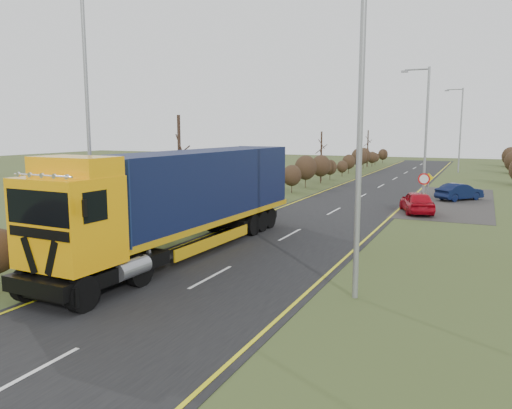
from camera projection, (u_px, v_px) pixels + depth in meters
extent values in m
plane|color=#3D481F|center=(257.00, 253.00, 21.53)|extent=(160.00, 160.00, 0.00)
cube|color=black|center=(325.00, 216.00, 30.51)|extent=(8.00, 120.00, 0.02)
cube|color=#2E2B29|center=(449.00, 201.00, 36.82)|extent=(6.00, 18.00, 0.02)
cube|color=yellow|center=(269.00, 212.00, 32.03)|extent=(0.12, 116.00, 0.01)
cube|color=yellow|center=(386.00, 220.00, 28.98)|extent=(0.12, 116.00, 0.01)
cube|color=silver|center=(26.00, 376.00, 10.74)|extent=(0.12, 3.00, 0.01)
cube|color=silver|center=(211.00, 277.00, 17.93)|extent=(0.12, 3.00, 0.01)
cube|color=silver|center=(290.00, 235.00, 25.12)|extent=(0.12, 3.00, 0.01)
cube|color=silver|center=(334.00, 211.00, 32.31)|extent=(0.12, 3.00, 0.01)
cube|color=silver|center=(362.00, 196.00, 39.50)|extent=(0.12, 3.00, 0.01)
cube|color=silver|center=(381.00, 186.00, 46.69)|extent=(0.12, 3.00, 0.01)
cube|color=silver|center=(395.00, 178.00, 53.87)|extent=(0.12, 3.00, 0.01)
cube|color=silver|center=(406.00, 173.00, 61.06)|extent=(0.12, 3.00, 0.01)
cube|color=silver|center=(415.00, 168.00, 68.25)|extent=(0.12, 3.00, 0.01)
cube|color=silver|center=(421.00, 164.00, 75.44)|extent=(0.12, 3.00, 0.01)
ellipsoid|color=black|center=(82.00, 232.00, 20.24)|extent=(1.21, 1.57, 1.39)
ellipsoid|color=black|center=(143.00, 210.00, 23.78)|extent=(1.58, 2.06, 1.82)
ellipsoid|color=black|center=(188.00, 193.00, 27.31)|extent=(1.96, 2.55, 2.25)
ellipsoid|color=black|center=(222.00, 187.00, 30.95)|extent=(1.83, 2.38, 2.10)
ellipsoid|color=black|center=(251.00, 187.00, 34.57)|extent=(1.37, 1.78, 1.57)
ellipsoid|color=black|center=(272.00, 184.00, 38.24)|extent=(1.20, 1.56, 1.38)
ellipsoid|color=black|center=(292.00, 175.00, 41.73)|extent=(1.55, 2.02, 1.78)
ellipsoid|color=black|center=(306.00, 168.00, 45.33)|extent=(1.95, 2.53, 2.24)
ellipsoid|color=black|center=(321.00, 166.00, 48.86)|extent=(1.85, 2.41, 2.13)
ellipsoid|color=black|center=(330.00, 167.00, 52.61)|extent=(1.40, 1.81, 1.61)
ellipsoid|color=black|center=(342.00, 167.00, 56.13)|extent=(1.19, 1.55, 1.37)
ellipsoid|color=black|center=(349.00, 162.00, 59.79)|extent=(1.52, 1.97, 1.75)
ellipsoid|color=black|center=(359.00, 157.00, 63.21)|extent=(1.93, 2.51, 2.22)
ellipsoid|color=black|center=(364.00, 156.00, 66.94)|extent=(1.88, 2.44, 2.16)
ellipsoid|color=black|center=(372.00, 157.00, 70.46)|extent=(1.43, 1.85, 1.64)
ellipsoid|color=black|center=(375.00, 157.00, 74.24)|extent=(1.19, 1.55, 1.37)
ellipsoid|color=black|center=(383.00, 154.00, 77.63)|extent=(1.49, 1.93, 1.71)
cylinder|color=#34241A|center=(180.00, 171.00, 27.35)|extent=(0.18, 0.18, 6.05)
cylinder|color=#34241A|center=(321.00, 157.00, 50.79)|extent=(0.18, 0.18, 5.06)
cylinder|color=#34241A|center=(368.00, 149.00, 70.55)|extent=(0.18, 0.18, 5.15)
cube|color=black|center=(94.00, 269.00, 16.42)|extent=(2.72, 4.96, 0.48)
cube|color=#FFAA0B|center=(69.00, 221.00, 15.30)|extent=(2.73, 2.42, 2.75)
cube|color=black|center=(44.00, 291.00, 14.59)|extent=(2.65, 0.22, 0.58)
cube|color=black|center=(29.00, 255.00, 14.56)|extent=(0.64, 0.04, 1.14)
cube|color=black|center=(51.00, 258.00, 14.19)|extent=(0.64, 0.04, 1.14)
cube|color=black|center=(38.00, 208.00, 14.19)|extent=(2.49, 0.15, 1.01)
cube|color=black|center=(38.00, 233.00, 14.27)|extent=(2.43, 0.12, 0.30)
cube|color=#FFAA0B|center=(75.00, 166.00, 15.39)|extent=(2.70, 1.58, 0.59)
cylinder|color=silver|center=(42.00, 176.00, 14.27)|extent=(2.33, 0.14, 0.06)
cube|color=black|center=(8.00, 202.00, 15.02)|extent=(0.08, 0.12, 0.48)
cube|color=black|center=(85.00, 208.00, 13.78)|extent=(0.08, 0.12, 0.48)
cylinder|color=gray|center=(75.00, 260.00, 17.30)|extent=(0.64, 1.40, 0.59)
cylinder|color=gray|center=(132.00, 268.00, 16.29)|extent=(0.64, 1.40, 0.59)
cube|color=gold|center=(201.00, 218.00, 22.52)|extent=(3.13, 13.43, 0.25)
cube|color=black|center=(201.00, 183.00, 22.29)|extent=(3.09, 13.00, 2.91)
cube|color=#111F46|center=(260.00, 172.00, 28.11)|extent=(2.63, 0.16, 2.91)
cube|color=#111F46|center=(99.00, 203.00, 16.46)|extent=(2.63, 0.16, 2.91)
cube|color=black|center=(241.00, 217.00, 26.23)|extent=(2.57, 3.90, 0.37)
cube|color=gold|center=(164.00, 236.00, 22.21)|extent=(0.26, 5.82, 0.48)
cube|color=gold|center=(215.00, 241.00, 21.15)|extent=(0.26, 5.82, 0.48)
cylinder|color=black|center=(27.00, 284.00, 15.39)|extent=(0.38, 1.11, 1.10)
cylinder|color=black|center=(82.00, 294.00, 14.47)|extent=(0.38, 1.11, 1.10)
cylinder|color=black|center=(89.00, 263.00, 17.77)|extent=(0.38, 1.11, 1.10)
cylinder|color=black|center=(140.00, 271.00, 16.85)|extent=(0.38, 1.11, 1.10)
cylinder|color=black|center=(213.00, 221.00, 25.85)|extent=(0.38, 1.11, 1.10)
cylinder|color=black|center=(252.00, 225.00, 24.94)|extent=(0.38, 1.11, 1.10)
cylinder|color=black|center=(223.00, 218.00, 26.80)|extent=(0.38, 1.11, 1.10)
cylinder|color=black|center=(261.00, 221.00, 25.89)|extent=(0.38, 1.11, 1.10)
cylinder|color=black|center=(232.00, 215.00, 27.76)|extent=(0.38, 1.11, 1.10)
cylinder|color=black|center=(269.00, 218.00, 26.84)|extent=(0.38, 1.11, 1.10)
imported|color=#AF0817|center=(417.00, 202.00, 31.62)|extent=(2.84, 4.46, 1.41)
imported|color=black|center=(459.00, 192.00, 37.32)|extent=(3.42, 3.80, 1.26)
cylinder|color=gray|center=(360.00, 136.00, 15.05)|extent=(0.18, 0.18, 10.18)
cylinder|color=gray|center=(426.00, 134.00, 37.07)|extent=(0.18, 0.18, 9.81)
cylinder|color=gray|center=(417.00, 69.00, 36.72)|extent=(1.74, 0.12, 0.12)
cube|color=gray|center=(405.00, 72.00, 37.09)|extent=(0.49, 0.20, 0.15)
cylinder|color=gray|center=(461.00, 131.00, 60.75)|extent=(0.18, 0.18, 10.22)
cylinder|color=gray|center=(455.00, 89.00, 60.39)|extent=(1.82, 0.12, 0.12)
cube|color=gray|center=(447.00, 91.00, 60.78)|extent=(0.51, 0.20, 0.16)
cylinder|color=gray|center=(88.00, 120.00, 21.13)|extent=(0.16, 0.16, 11.35)
cylinder|color=gray|center=(423.00, 197.00, 30.92)|extent=(0.08, 0.08, 2.25)
cylinder|color=red|center=(424.00, 179.00, 30.72)|extent=(0.72, 0.04, 0.72)
cylinder|color=white|center=(424.00, 179.00, 30.70)|extent=(0.54, 0.02, 0.54)
cylinder|color=gray|center=(428.00, 188.00, 39.08)|extent=(0.08, 0.08, 1.43)
cube|color=yellow|center=(429.00, 178.00, 38.91)|extent=(0.72, 0.04, 0.72)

